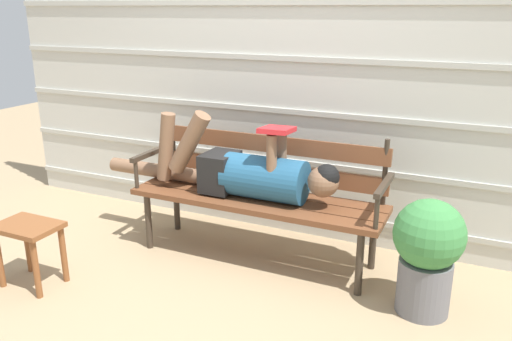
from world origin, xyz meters
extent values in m
plane|color=tan|center=(0.00, 0.00, 0.00)|extent=(12.00, 12.00, 0.00)
cube|color=beige|center=(0.00, 0.60, 1.08)|extent=(4.74, 0.06, 2.17)
cube|color=#B7B7AD|center=(0.00, 0.56, 0.18)|extent=(4.74, 0.02, 0.04)
cube|color=#B7B7AD|center=(0.00, 0.56, 0.54)|extent=(4.74, 0.02, 0.04)
cube|color=#B7B7AD|center=(0.00, 0.56, 0.90)|extent=(4.74, 0.02, 0.04)
cube|color=#B7B7AD|center=(0.00, 0.56, 1.26)|extent=(4.74, 0.02, 0.04)
cube|color=#B7B7AD|center=(0.00, 0.56, 1.62)|extent=(4.74, 0.02, 0.04)
cube|color=brown|center=(0.00, -0.08, 0.41)|extent=(1.66, 0.14, 0.04)
cube|color=brown|center=(0.00, 0.07, 0.41)|extent=(1.66, 0.14, 0.04)
cube|color=brown|center=(0.00, 0.22, 0.41)|extent=(1.66, 0.14, 0.04)
cube|color=brown|center=(0.00, 0.29, 0.54)|extent=(1.60, 0.05, 0.11)
cube|color=brown|center=(0.00, 0.29, 0.73)|extent=(1.60, 0.05, 0.11)
cylinder|color=#382D23|center=(-0.76, 0.29, 0.64)|extent=(0.03, 0.03, 0.41)
cylinder|color=#382D23|center=(0.76, 0.29, 0.64)|extent=(0.03, 0.03, 0.41)
cylinder|color=#382D23|center=(-0.73, -0.10, 0.20)|extent=(0.04, 0.04, 0.39)
cylinder|color=#382D23|center=(0.73, -0.10, 0.20)|extent=(0.04, 0.04, 0.39)
cylinder|color=#382D23|center=(-0.73, 0.24, 0.20)|extent=(0.04, 0.04, 0.39)
cylinder|color=#382D23|center=(0.73, 0.24, 0.20)|extent=(0.04, 0.04, 0.39)
cube|color=#382D23|center=(-0.81, 0.07, 0.63)|extent=(0.04, 0.42, 0.03)
cylinder|color=#382D23|center=(-0.81, -0.10, 0.53)|extent=(0.03, 0.03, 0.20)
cube|color=#382D23|center=(0.81, 0.07, 0.63)|extent=(0.04, 0.42, 0.03)
cylinder|color=#382D23|center=(0.81, -0.10, 0.53)|extent=(0.03, 0.03, 0.20)
cylinder|color=#23567A|center=(0.06, 0.07, 0.57)|extent=(0.52, 0.28, 0.28)
cube|color=black|center=(-0.26, 0.07, 0.57)|extent=(0.20, 0.26, 0.25)
sphere|color=brown|center=(0.44, 0.07, 0.60)|extent=(0.19, 0.19, 0.19)
sphere|color=black|center=(0.46, 0.07, 0.63)|extent=(0.16, 0.16, 0.16)
cylinder|color=brown|center=(-0.45, 0.01, 0.76)|extent=(0.32, 0.11, 0.43)
cylinder|color=brown|center=(-0.63, 0.01, 0.71)|extent=(0.16, 0.09, 0.47)
cylinder|color=brown|center=(-0.77, 0.13, 0.48)|extent=(0.85, 0.10, 0.10)
cylinder|color=brown|center=(0.14, -0.01, 0.72)|extent=(0.06, 0.06, 0.30)
cylinder|color=brown|center=(0.14, 0.15, 0.72)|extent=(0.06, 0.06, 0.30)
cube|color=red|center=(0.14, 0.07, 0.89)|extent=(0.20, 0.27, 0.06)
cube|color=brown|center=(-1.07, -0.80, 0.37)|extent=(0.37, 0.26, 0.03)
cylinder|color=brown|center=(-0.92, -0.90, 0.18)|extent=(0.04, 0.04, 0.36)
cylinder|color=brown|center=(-1.22, -0.69, 0.18)|extent=(0.04, 0.04, 0.36)
cylinder|color=brown|center=(-0.92, -0.69, 0.18)|extent=(0.04, 0.04, 0.36)
cylinder|color=slate|center=(1.09, -0.12, 0.15)|extent=(0.28, 0.28, 0.30)
sphere|color=#3D8442|center=(1.09, -0.12, 0.46)|extent=(0.38, 0.38, 0.38)
camera|label=1|loc=(1.30, -2.74, 1.59)|focal=36.08mm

